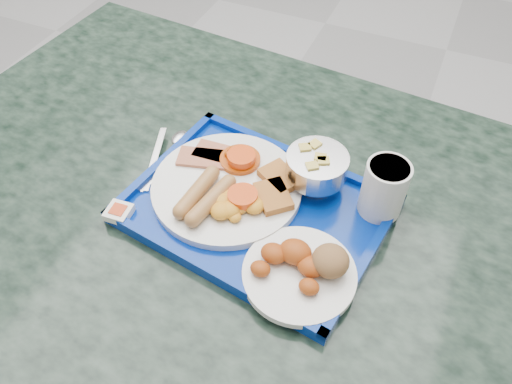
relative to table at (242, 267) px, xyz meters
The scene contains 10 objects.
floor 0.99m from the table, 122.07° to the left, with size 6.00×6.00×0.00m, color #9B9B9D.
table is the anchor object (origin of this frame).
tray 0.22m from the table, 19.57° to the right, with size 0.45×0.36×0.02m.
main_plate 0.24m from the table, behind, with size 0.26×0.26×0.04m.
bread_plate 0.30m from the table, 33.89° to the right, with size 0.17×0.17×0.06m.
fruit_bowl 0.30m from the table, 33.72° to the left, with size 0.10×0.10×0.07m.
juice_cup 0.36m from the table, 16.52° to the left, with size 0.07×0.07×0.10m.
spoon 0.28m from the table, 158.99° to the left, with size 0.05×0.17×0.01m.
knife 0.29m from the table, behind, with size 0.01×0.16×0.00m, color #B2B2B5.
jam_packet 0.30m from the table, 144.02° to the right, with size 0.04×0.04×0.02m.
Camera 1 is at (0.67, -1.16, 1.46)m, focal length 35.00 mm.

